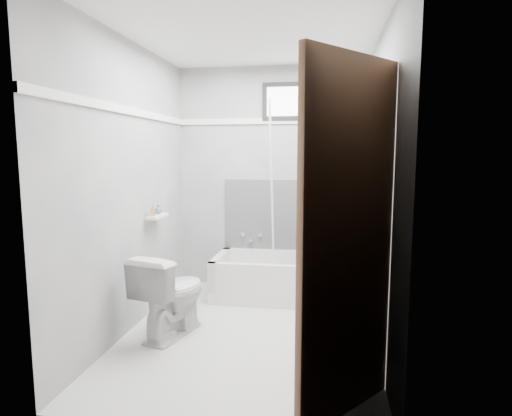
% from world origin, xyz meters
% --- Properties ---
extents(floor, '(2.60, 2.60, 0.00)m').
position_xyz_m(floor, '(0.00, 0.00, 0.00)').
color(floor, silver).
rests_on(floor, ground).
extents(ceiling, '(2.60, 2.60, 0.00)m').
position_xyz_m(ceiling, '(0.00, 0.00, 2.40)').
color(ceiling, silver).
rests_on(ceiling, floor).
extents(wall_back, '(2.00, 0.02, 2.40)m').
position_xyz_m(wall_back, '(0.00, 1.30, 1.20)').
color(wall_back, slate).
rests_on(wall_back, floor).
extents(wall_front, '(2.00, 0.02, 2.40)m').
position_xyz_m(wall_front, '(0.00, -1.30, 1.20)').
color(wall_front, slate).
rests_on(wall_front, floor).
extents(wall_left, '(0.02, 2.60, 2.40)m').
position_xyz_m(wall_left, '(-1.00, 0.00, 1.20)').
color(wall_left, slate).
rests_on(wall_left, floor).
extents(wall_right, '(0.02, 2.60, 2.40)m').
position_xyz_m(wall_right, '(1.00, 0.00, 1.20)').
color(wall_right, slate).
rests_on(wall_right, floor).
extents(bathtub, '(1.50, 0.70, 0.42)m').
position_xyz_m(bathtub, '(0.23, 0.93, 0.21)').
color(bathtub, silver).
rests_on(bathtub, floor).
extents(office_chair, '(0.57, 0.57, 0.96)m').
position_xyz_m(office_chair, '(0.66, 0.98, 0.60)').
color(office_chair, '#5C5C60').
rests_on(office_chair, bathtub).
extents(toilet, '(0.56, 0.77, 0.68)m').
position_xyz_m(toilet, '(-0.62, -0.12, 0.34)').
color(toilet, silver).
rests_on(toilet, floor).
extents(door, '(0.78, 0.78, 2.00)m').
position_xyz_m(door, '(0.98, -1.28, 1.00)').
color(door, brown).
rests_on(door, floor).
extents(window, '(0.66, 0.04, 0.40)m').
position_xyz_m(window, '(0.25, 1.29, 2.02)').
color(window, black).
rests_on(window, wall_back).
extents(backerboard, '(1.50, 0.02, 0.78)m').
position_xyz_m(backerboard, '(0.25, 1.29, 0.80)').
color(backerboard, '#4C4C4F').
rests_on(backerboard, wall_back).
extents(trim_back, '(2.00, 0.02, 0.06)m').
position_xyz_m(trim_back, '(0.00, 1.29, 1.82)').
color(trim_back, white).
rests_on(trim_back, wall_back).
extents(trim_left, '(0.02, 2.60, 0.06)m').
position_xyz_m(trim_left, '(-0.99, 0.00, 1.82)').
color(trim_left, white).
rests_on(trim_left, wall_left).
extents(pole, '(0.02, 0.49, 1.90)m').
position_xyz_m(pole, '(0.05, 1.06, 1.05)').
color(pole, white).
rests_on(pole, bathtub).
extents(shelf, '(0.10, 0.32, 0.02)m').
position_xyz_m(shelf, '(-0.93, 0.38, 0.90)').
color(shelf, white).
rests_on(shelf, wall_left).
extents(soap_bottle_a, '(0.06, 0.06, 0.10)m').
position_xyz_m(soap_bottle_a, '(-0.94, 0.30, 0.97)').
color(soap_bottle_a, '#A08250').
rests_on(soap_bottle_a, shelf).
extents(soap_bottle_b, '(0.09, 0.09, 0.09)m').
position_xyz_m(soap_bottle_b, '(-0.94, 0.44, 0.96)').
color(soap_bottle_b, '#466581').
rests_on(soap_bottle_b, shelf).
extents(faucet, '(0.26, 0.10, 0.16)m').
position_xyz_m(faucet, '(-0.20, 1.27, 0.55)').
color(faucet, silver).
rests_on(faucet, wall_back).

